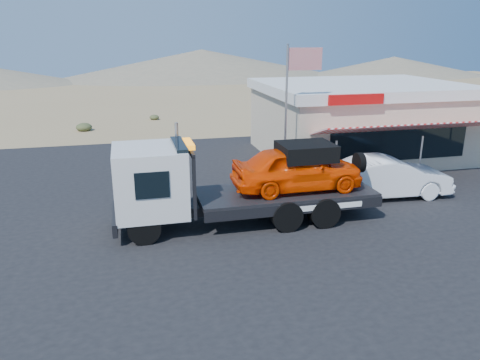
{
  "coord_description": "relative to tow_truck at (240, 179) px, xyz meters",
  "views": [
    {
      "loc": [
        -1.8,
        -13.89,
        6.39
      ],
      "look_at": [
        1.93,
        1.28,
        1.5
      ],
      "focal_mm": 35.0,
      "sensor_mm": 36.0,
      "label": 1
    }
  ],
  "objects": [
    {
      "name": "flagpole",
      "position": [
        3.06,
        3.44,
        2.15
      ],
      "size": [
        1.55,
        0.1,
        6.0
      ],
      "color": "#99999E",
      "rests_on": "asphalt_lot"
    },
    {
      "name": "distant_hills",
      "position": [
        -11.64,
        54.08,
        0.27
      ],
      "size": [
        126.0,
        48.0,
        4.2
      ],
      "color": "#726B59",
      "rests_on": "ground"
    },
    {
      "name": "white_sedan",
      "position": [
        6.5,
        1.22,
        -0.78
      ],
      "size": [
        5.1,
        2.07,
        1.65
      ],
      "primitive_type": "imported",
      "rotation": [
        0.0,
        0.0,
        1.5
      ],
      "color": "white",
      "rests_on": "asphalt_lot"
    },
    {
      "name": "jerky_store",
      "position": [
        8.63,
        7.92,
        0.37
      ],
      "size": [
        10.4,
        9.97,
        3.9
      ],
      "color": "#BFAC90",
      "rests_on": "asphalt_lot"
    },
    {
      "name": "tow_truck",
      "position": [
        0.0,
        0.0,
        0.0
      ],
      "size": [
        9.0,
        2.67,
        3.01
      ],
      "color": "black",
      "rests_on": "asphalt_lot"
    },
    {
      "name": "asphalt_lot",
      "position": [
        0.13,
        1.94,
        -1.61
      ],
      "size": [
        32.0,
        24.0,
        0.02
      ],
      "primitive_type": "cube",
      "color": "black",
      "rests_on": "ground"
    },
    {
      "name": "ground",
      "position": [
        -1.87,
        -1.06,
        -1.62
      ],
      "size": [
        120.0,
        120.0,
        0.0
      ],
      "primitive_type": "plane",
      "color": "#937A53",
      "rests_on": "ground"
    }
  ]
}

